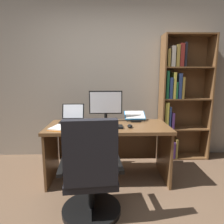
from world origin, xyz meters
The scene contains 12 objects.
wall_back centered at (0.00, 1.91, 1.43)m, with size 5.68×0.12×2.87m, color #A89E8E.
desk centered at (-0.16, 1.05, 0.54)m, with size 1.57×0.71×0.74m.
bookshelf centered at (1.01, 1.68, 1.00)m, with size 0.80×0.31×2.01m.
office_chair centered at (-0.33, 0.19, 0.43)m, with size 0.64×0.60×1.02m.
monitor centered at (-0.19, 1.20, 0.96)m, with size 0.46×0.16×0.43m.
laptop centered at (-0.66, 1.21, 0.79)m, with size 0.31×0.31×0.23m.
keyboard centered at (-0.19, 0.84, 0.75)m, with size 0.42×0.15×0.02m, color black.
computer_mouse centered at (0.11, 0.84, 0.76)m, with size 0.06×0.10×0.04m, color black.
reading_stand_with_book centered at (0.23, 1.26, 0.80)m, with size 0.30×0.26×0.12m.
open_binder centered at (-0.64, 0.79, 0.75)m, with size 0.48×0.38×0.02m.
notepad centered at (-0.42, 0.96, 0.75)m, with size 0.15×0.21×0.01m, color white.
pen centered at (-0.40, 0.96, 0.76)m, with size 0.01×0.01×0.14m, color maroon.
Camera 1 is at (-0.18, -1.60, 1.38)m, focal length 32.62 mm.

